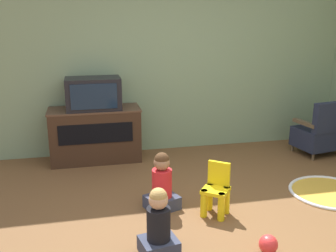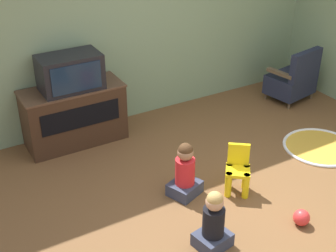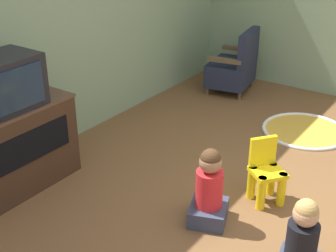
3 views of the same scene
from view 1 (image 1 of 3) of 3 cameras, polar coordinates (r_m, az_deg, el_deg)
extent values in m
plane|color=brown|center=(3.87, 9.19, -14.59)|extent=(30.00, 30.00, 0.00)
cube|color=gray|center=(5.72, -0.76, 10.77)|extent=(5.72, 0.12, 2.89)
cube|color=#382316|center=(5.48, -10.49, -1.23)|extent=(1.20, 0.50, 0.73)
cube|color=#503626|center=(5.39, -10.67, 2.38)|extent=(1.23, 0.51, 0.02)
cube|color=black|center=(5.21, -10.42, -1.11)|extent=(0.96, 0.01, 0.26)
cube|color=black|center=(5.32, -10.78, 4.66)|extent=(0.72, 0.42, 0.42)
cube|color=#142338|center=(5.11, -10.70, 4.21)|extent=(0.59, 0.02, 0.33)
cylinder|color=brown|center=(6.48, 21.27, -2.36)|extent=(0.04, 0.04, 0.10)
cylinder|color=brown|center=(6.13, 17.61, -3.01)|extent=(0.04, 0.04, 0.10)
cylinder|color=brown|center=(5.83, 20.29, -4.23)|extent=(0.04, 0.04, 0.10)
cube|color=#1E2338|center=(6.10, 20.98, -1.53)|extent=(0.71, 0.61, 0.28)
cube|color=#1E2338|center=(5.86, 22.72, 1.20)|extent=(0.61, 0.20, 0.42)
cube|color=brown|center=(6.23, 23.09, 0.91)|extent=(0.14, 0.43, 0.05)
cube|color=brown|center=(5.85, 19.20, 0.40)|extent=(0.14, 0.43, 0.05)
cylinder|color=yellow|center=(3.99, 5.23, -11.13)|extent=(0.07, 0.07, 0.28)
cylinder|color=yellow|center=(3.94, 7.74, -11.58)|extent=(0.07, 0.07, 0.28)
cylinder|color=yellow|center=(4.13, 6.04, -10.16)|extent=(0.07, 0.07, 0.28)
cylinder|color=yellow|center=(4.08, 8.46, -10.58)|extent=(0.07, 0.07, 0.28)
cube|color=yellow|center=(3.98, 6.92, -9.25)|extent=(0.34, 0.34, 0.04)
cube|color=yellow|center=(4.02, 7.46, -6.84)|extent=(0.20, 0.17, 0.25)
cylinder|color=gold|center=(4.88, 22.43, -8.91)|extent=(0.90, 0.90, 0.01)
torus|color=silver|center=(4.88, 22.43, -8.86)|extent=(0.91, 0.91, 0.04)
cube|color=#33384C|center=(3.47, -1.35, -17.01)|extent=(0.34, 0.31, 0.13)
cylinder|color=black|center=(3.36, -1.38, -14.01)|extent=(0.20, 0.20, 0.28)
sphere|color=tan|center=(3.25, -1.40, -10.67)|extent=(0.16, 0.16, 0.16)
sphere|color=tan|center=(3.24, -1.41, -10.22)|extent=(0.15, 0.15, 0.15)
cube|color=#33384C|center=(4.16, -0.87, -10.99)|extent=(0.39, 0.37, 0.14)
cylinder|color=red|center=(4.07, -0.88, -8.28)|extent=(0.21, 0.21, 0.29)
sphere|color=#9E7051|center=(3.98, -0.90, -5.31)|extent=(0.17, 0.17, 0.17)
sphere|color=#472D19|center=(3.97, -0.90, -4.92)|extent=(0.15, 0.15, 0.15)
sphere|color=red|center=(3.56, 14.36, -16.27)|extent=(0.16, 0.16, 0.16)
camera|label=2|loc=(1.81, -102.58, 35.53)|focal=50.00mm
camera|label=3|loc=(2.89, -54.44, 14.53)|focal=50.00mm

